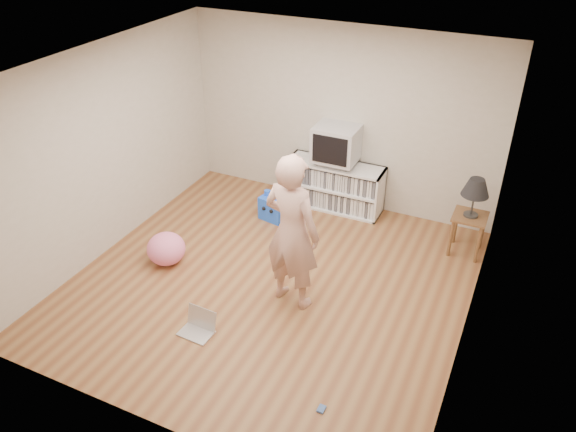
% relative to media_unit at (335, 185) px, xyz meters
% --- Properties ---
extents(ground, '(4.50, 4.50, 0.00)m').
position_rel_media_unit_xyz_m(ground, '(-0.04, -2.04, -0.35)').
color(ground, brown).
rests_on(ground, ground).
extents(walls, '(4.52, 4.52, 2.60)m').
position_rel_media_unit_xyz_m(walls, '(-0.04, -2.04, 0.95)').
color(walls, '#B8B1A2').
rests_on(walls, ground).
extents(ceiling, '(4.50, 4.50, 0.01)m').
position_rel_media_unit_xyz_m(ceiling, '(-0.04, -2.04, 2.25)').
color(ceiling, white).
rests_on(ceiling, walls).
extents(media_unit, '(1.40, 0.45, 0.70)m').
position_rel_media_unit_xyz_m(media_unit, '(0.00, 0.00, 0.00)').
color(media_unit, white).
rests_on(media_unit, ground).
extents(dvd_deck, '(0.45, 0.35, 0.07)m').
position_rel_media_unit_xyz_m(dvd_deck, '(-0.00, -0.02, 0.39)').
color(dvd_deck, gray).
rests_on(dvd_deck, media_unit).
extents(crt_tv, '(0.60, 0.53, 0.50)m').
position_rel_media_unit_xyz_m(crt_tv, '(0.00, -0.02, 0.67)').
color(crt_tv, '#B4B4BA').
rests_on(crt_tv, dvd_deck).
extents(side_table, '(0.42, 0.42, 0.55)m').
position_rel_media_unit_xyz_m(side_table, '(1.95, -0.39, 0.07)').
color(side_table, brown).
rests_on(side_table, ground).
extents(table_lamp, '(0.34, 0.34, 0.52)m').
position_rel_media_unit_xyz_m(table_lamp, '(1.95, -0.39, 0.59)').
color(table_lamp, '#333333').
rests_on(table_lamp, side_table).
extents(person, '(0.74, 0.55, 1.85)m').
position_rel_media_unit_xyz_m(person, '(0.32, -2.20, 0.57)').
color(person, tan).
rests_on(person, ground).
extents(laptop, '(0.37, 0.30, 0.24)m').
position_rel_media_unit_xyz_m(laptop, '(-0.36, -3.10, -0.28)').
color(laptop, silver).
rests_on(laptop, ground).
extents(playing_cards, '(0.07, 0.09, 0.02)m').
position_rel_media_unit_xyz_m(playing_cards, '(1.23, -3.52, -0.34)').
color(playing_cards, '#4166AF').
rests_on(playing_cards, ground).
extents(plush_blue, '(0.40, 0.36, 0.41)m').
position_rel_media_unit_xyz_m(plush_blue, '(-0.66, -0.68, -0.17)').
color(plush_blue, '#1A56FD').
rests_on(plush_blue, ground).
extents(plush_pink, '(0.55, 0.55, 0.41)m').
position_rel_media_unit_xyz_m(plush_pink, '(-1.41, -2.21, -0.15)').
color(plush_pink, pink).
rests_on(plush_pink, ground).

